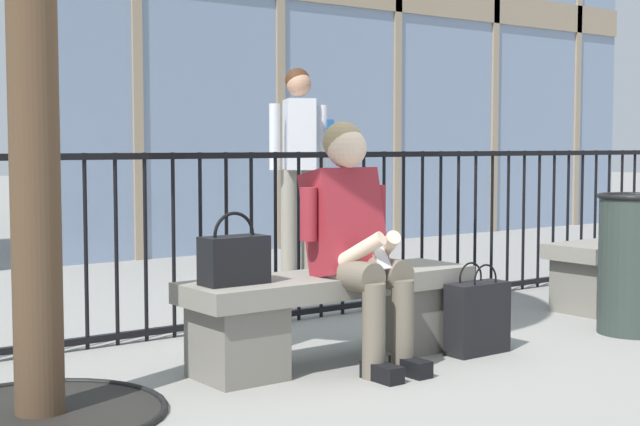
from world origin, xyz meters
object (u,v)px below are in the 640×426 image
object	(u,v)px
trash_can	(634,262)
stone_bench	(332,309)
handbag_on_bench	(234,259)
seated_person_with_phone	(355,235)
shopping_bag	(477,317)
bystander_at_railing	(299,157)

from	to	relation	value
trash_can	stone_bench	bearing A→B (deg)	165.38
stone_bench	handbag_on_bench	bearing A→B (deg)	-179.01
stone_bench	handbag_on_bench	xyz separation A→B (m)	(-0.58, -0.01, 0.30)
stone_bench	seated_person_with_phone	xyz separation A→B (m)	(0.05, -0.13, 0.38)
seated_person_with_phone	handbag_on_bench	distance (m)	0.64
shopping_bag	trash_can	world-z (taller)	trash_can
seated_person_with_phone	bystander_at_railing	size ratio (longest dim) A/B	0.71
seated_person_with_phone	handbag_on_bench	world-z (taller)	seated_person_with_phone
shopping_bag	bystander_at_railing	world-z (taller)	bystander_at_railing
stone_bench	seated_person_with_phone	bearing A→B (deg)	-70.68
seated_person_with_phone	bystander_at_railing	distance (m)	2.94
stone_bench	seated_person_with_phone	world-z (taller)	seated_person_with_phone
stone_bench	handbag_on_bench	distance (m)	0.65
bystander_at_railing	trash_can	distance (m)	2.96
trash_can	handbag_on_bench	bearing A→B (deg)	169.01
seated_person_with_phone	shopping_bag	xyz separation A→B (m)	(0.68, -0.18, -0.46)
stone_bench	shopping_bag	distance (m)	0.80
bystander_at_railing	stone_bench	bearing A→B (deg)	-122.24
seated_person_with_phone	stone_bench	bearing A→B (deg)	109.32
handbag_on_bench	trash_can	bearing A→B (deg)	-10.99
stone_bench	handbag_on_bench	size ratio (longest dim) A/B	4.72
stone_bench	trash_can	bearing A→B (deg)	-14.62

